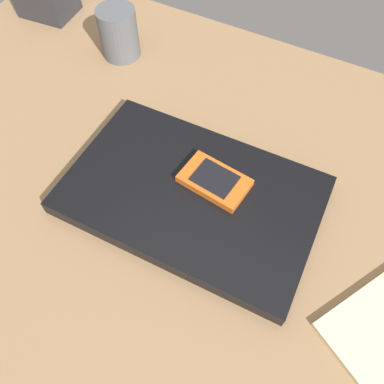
% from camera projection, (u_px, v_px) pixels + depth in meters
% --- Properties ---
extents(desk_surface, '(1.20, 0.80, 0.03)m').
position_uv_depth(desk_surface, '(189.00, 195.00, 0.59)').
color(desk_surface, '#9E7751').
rests_on(desk_surface, ground).
extents(laptop_closed, '(0.37, 0.24, 0.02)m').
position_uv_depth(laptop_closed, '(192.00, 195.00, 0.56)').
color(laptop_closed, black).
rests_on(laptop_closed, desk_surface).
extents(cell_phone_on_laptop, '(0.10, 0.07, 0.01)m').
position_uv_depth(cell_phone_on_laptop, '(215.00, 181.00, 0.55)').
color(cell_phone_on_laptop, orange).
rests_on(cell_phone_on_laptop, laptop_closed).
extents(pen_cup, '(0.07, 0.07, 0.09)m').
position_uv_depth(pen_cup, '(119.00, 33.00, 0.71)').
color(pen_cup, '#595B60').
rests_on(pen_cup, desk_surface).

